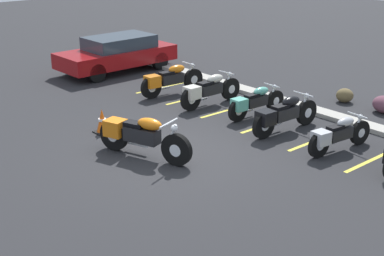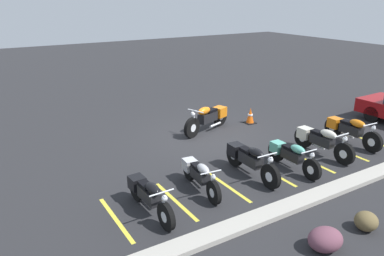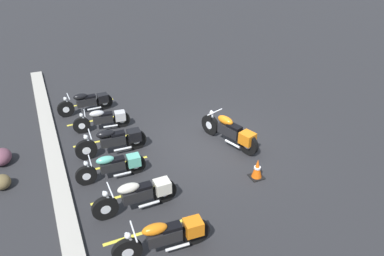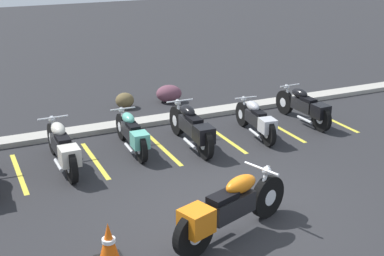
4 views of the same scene
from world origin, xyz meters
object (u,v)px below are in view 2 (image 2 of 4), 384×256
Objects in this scene: parked_bike_2 at (291,155)px; traffic_cone at (250,116)px; parked_bike_0 at (350,129)px; motorcycle_orange_featured at (209,117)px; parked_bike_4 at (199,174)px; parked_bike_1 at (320,140)px; landscape_rock_1 at (325,239)px; parked_bike_3 at (249,159)px; landscape_rock_0 at (366,221)px; parked_bike_5 at (148,195)px.

parked_bike_2 is 3.28× the size of traffic_cone.
traffic_cone is at bearing -152.45° from parked_bike_0.
parked_bike_4 is (2.75, 3.66, -0.09)m from motorcycle_orange_featured.
motorcycle_orange_featured is at bearing -175.18° from parked_bike_2.
landscape_rock_1 is (3.73, 3.37, -0.24)m from parked_bike_1.
landscape_rock_1 is (0.85, 3.41, -0.24)m from parked_bike_3.
parked_bike_1 is (1.64, 0.15, -0.01)m from parked_bike_0.
motorcycle_orange_featured is 1.15× the size of parked_bike_2.
landscape_rock_0 is at bearing -13.27° from parked_bike_2.
motorcycle_orange_featured reaches higher than parked_bike_0.
motorcycle_orange_featured is at bearing 165.26° from parked_bike_3.
parked_bike_0 reaches higher than traffic_cone.
parked_bike_0 reaches higher than parked_bike_5.
parked_bike_3 is at bearing -82.13° from landscape_rock_0.
traffic_cone is at bearing 132.86° from parked_bike_4.
parked_bike_5 is at bearing 31.36° from traffic_cone.
parked_bike_3 is (4.52, 0.11, -0.00)m from parked_bike_0.
motorcycle_orange_featured reaches higher than landscape_rock_1.
motorcycle_orange_featured reaches higher than landscape_rock_0.
parked_bike_3 is 3.27m from parked_bike_5.
motorcycle_orange_featured is 4.01m from parked_bike_2.
parked_bike_2 reaches higher than parked_bike_4.
parked_bike_5 reaches higher than landscape_rock_0.
motorcycle_orange_featured is 1.03× the size of parked_bike_0.
parked_bike_0 reaches higher than parked_bike_2.
parked_bike_5 is at bearing -73.60° from parked_bike_4.
landscape_rock_1 is at bearing -53.66° from parked_bike_0.
parked_bike_5 is 4.16× the size of landscape_rock_0.
parked_bike_1 is 4.46× the size of landscape_rock_0.
motorcycle_orange_featured is 1.90m from traffic_cone.
parked_bike_0 is 3.67× the size of traffic_cone.
parked_bike_2 is 1.34m from parked_bike_3.
motorcycle_orange_featured is at bearing -4.80° from traffic_cone.
parked_bike_3 is at bearing 95.10° from parked_bike_4.
parked_bike_2 is 2.84× the size of landscape_rock_1.
parked_bike_4 is at bearing -88.94° from parked_bike_3.
landscape_rock_1 is at bearing -12.19° from parked_bike_3.
parked_bike_5 is (7.78, 0.39, -0.04)m from parked_bike_0.
traffic_cone is (-2.97, -3.52, -0.18)m from parked_bike_3.
parked_bike_1 reaches higher than parked_bike_5.
parked_bike_1 is 6.14m from parked_bike_5.
parked_bike_4 reaches higher than landscape_rock_1.
landscape_rock_1 is (5.37, 3.53, -0.24)m from parked_bike_0.
parked_bike_1 is at bearing 90.95° from parked_bike_3.
parked_bike_5 is 3.96m from landscape_rock_1.
parked_bike_0 reaches higher than parked_bike_3.
motorcycle_orange_featured is 7.12m from landscape_rock_0.
landscape_rock_0 is at bearing 66.02° from motorcycle_orange_featured.
parked_bike_4 is (1.66, -0.02, -0.06)m from parked_bike_3.
parked_bike_5 is (1.60, 0.30, 0.02)m from parked_bike_4.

